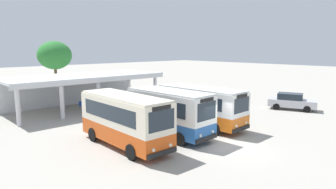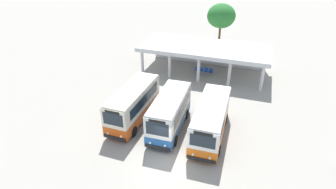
# 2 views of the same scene
# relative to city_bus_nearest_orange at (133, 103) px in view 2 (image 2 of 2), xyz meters

# --- Properties ---
(ground_plane) EXTENTS (180.00, 180.00, 0.00)m
(ground_plane) POSITION_rel_city_bus_nearest_orange_xyz_m (4.64, -4.36, -1.78)
(ground_plane) COLOR #A39E93
(city_bus_nearest_orange) EXTENTS (2.39, 7.23, 3.22)m
(city_bus_nearest_orange) POSITION_rel_city_bus_nearest_orange_xyz_m (0.00, 0.00, 0.00)
(city_bus_nearest_orange) COLOR black
(city_bus_nearest_orange) RESTS_ON ground
(city_bus_second_in_row) EXTENTS (2.48, 6.69, 3.18)m
(city_bus_second_in_row) POSITION_rel_city_bus_nearest_orange_xyz_m (3.49, -0.28, -0.02)
(city_bus_second_in_row) COLOR black
(city_bus_second_in_row) RESTS_ON ground
(city_bus_middle_cream) EXTENTS (2.52, 7.47, 3.05)m
(city_bus_middle_cream) POSITION_rel_city_bus_nearest_orange_xyz_m (6.98, -0.10, -0.08)
(city_bus_middle_cream) COLOR black
(city_bus_middle_cream) RESTS_ON ground
(terminal_canopy) EXTENTS (15.30, 6.49, 3.40)m
(terminal_canopy) POSITION_rel_city_bus_nearest_orange_xyz_m (3.69, 12.91, 0.90)
(terminal_canopy) COLOR silver
(terminal_canopy) RESTS_ON ground
(waiting_chair_end_by_column) EXTENTS (0.46, 0.46, 0.86)m
(waiting_chair_end_by_column) POSITION_rel_city_bus_nearest_orange_xyz_m (3.06, 11.76, -1.26)
(waiting_chair_end_by_column) COLOR slate
(waiting_chair_end_by_column) RESTS_ON ground
(waiting_chair_second_from_end) EXTENTS (0.46, 0.46, 0.86)m
(waiting_chair_second_from_end) POSITION_rel_city_bus_nearest_orange_xyz_m (3.64, 11.72, -1.26)
(waiting_chair_second_from_end) COLOR slate
(waiting_chair_second_from_end) RESTS_ON ground
(waiting_chair_middle_seat) EXTENTS (0.46, 0.46, 0.86)m
(waiting_chair_middle_seat) POSITION_rel_city_bus_nearest_orange_xyz_m (4.22, 11.72, -1.26)
(waiting_chair_middle_seat) COLOR slate
(waiting_chair_middle_seat) RESTS_ON ground
(waiting_chair_fourth_seat) EXTENTS (0.46, 0.46, 0.86)m
(waiting_chair_fourth_seat) POSITION_rel_city_bus_nearest_orange_xyz_m (4.80, 11.72, -1.26)
(waiting_chair_fourth_seat) COLOR slate
(waiting_chair_fourth_seat) RESTS_ON ground
(roadside_tree_behind_canopy) EXTENTS (3.97, 3.97, 6.85)m
(roadside_tree_behind_canopy) POSITION_rel_city_bus_nearest_orange_xyz_m (4.20, 20.44, 3.37)
(roadside_tree_behind_canopy) COLOR brown
(roadside_tree_behind_canopy) RESTS_ON ground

